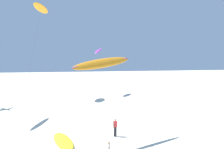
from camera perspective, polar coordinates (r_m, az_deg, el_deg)
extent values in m
ellipsoid|color=orange|center=(23.06, -2.13, 2.52)|extent=(6.19, 3.69, 1.79)
ellipsoid|color=purple|center=(23.06, -2.13, 2.62)|extent=(6.02, 3.31, 1.23)
cylinder|color=#4C4C51|center=(18.81, -0.11, -8.51)|extent=(0.83, 9.37, 6.88)
ellipsoid|color=purple|center=(53.98, -3.08, 5.23)|extent=(3.17, 5.41, 1.93)
ellipsoid|color=green|center=(53.98, -3.08, 5.28)|extent=(2.57, 5.18, 1.59)
cylinder|color=#4C4C51|center=(52.81, -2.20, 0.30)|extent=(1.07, 2.75, 8.97)
ellipsoid|color=orange|center=(51.37, -15.45, 13.95)|extent=(3.60, 5.03, 1.97)
ellipsoid|color=white|center=(51.38, -15.45, 13.99)|extent=(2.81, 4.78, 1.38)
cylinder|color=#4C4C51|center=(45.90, -17.12, 4.56)|extent=(2.89, 9.25, 16.78)
ellipsoid|color=yellow|center=(23.76, -10.76, -14.23)|extent=(2.02, 5.46, 0.29)
ellipsoid|color=orange|center=(23.75, -10.76, -14.18)|extent=(1.48, 2.52, 0.18)
cylinder|color=black|center=(25.05, 0.86, -12.52)|extent=(0.14, 0.14, 0.90)
cylinder|color=black|center=(24.95, 0.55, -12.58)|extent=(0.14, 0.14, 0.90)
cube|color=red|center=(24.81, 0.71, -10.92)|extent=(0.35, 0.30, 0.58)
cylinder|color=tan|center=(24.94, 1.10, -10.94)|extent=(0.09, 0.09, 0.56)
cylinder|color=tan|center=(24.70, 0.31, -11.08)|extent=(0.09, 0.09, 0.56)
sphere|color=tan|center=(24.71, 0.71, -9.97)|extent=(0.21, 0.21, 0.21)
cube|color=white|center=(18.31, -0.75, -16.24)|extent=(0.24, 0.32, 0.62)
cylinder|color=tan|center=(18.52, -0.82, -16.14)|extent=(0.09, 0.09, 0.56)
sphere|color=tan|center=(18.17, -0.75, -14.93)|extent=(0.21, 0.21, 0.21)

